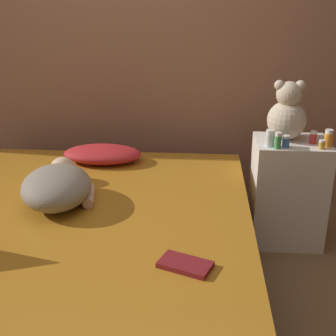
% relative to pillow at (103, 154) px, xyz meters
% --- Properties ---
extents(ground_plane, '(12.00, 12.00, 0.00)m').
position_rel_pillow_xyz_m(ground_plane, '(0.07, -0.80, -0.56)').
color(ground_plane, brown).
extents(wall_back, '(8.00, 0.06, 2.60)m').
position_rel_pillow_xyz_m(wall_back, '(0.07, 0.51, 0.74)').
color(wall_back, '#996B51').
rests_on(wall_back, ground_plane).
extents(bed, '(1.79, 2.05, 0.50)m').
position_rel_pillow_xyz_m(bed, '(0.07, -0.80, -0.31)').
color(bed, '#4C331E').
rests_on(bed, ground_plane).
extents(nightstand, '(0.47, 0.38, 0.72)m').
position_rel_pillow_xyz_m(nightstand, '(1.26, -0.10, -0.20)').
color(nightstand, silver).
rests_on(nightstand, ground_plane).
extents(pillow, '(0.54, 0.31, 0.11)m').
position_rel_pillow_xyz_m(pillow, '(0.00, 0.00, 0.00)').
color(pillow, red).
rests_on(pillow, bed).
extents(person_lying, '(0.47, 0.67, 0.21)m').
position_rel_pillow_xyz_m(person_lying, '(-0.12, -0.64, 0.04)').
color(person_lying, gray).
rests_on(person_lying, bed).
extents(teddy_bear, '(0.25, 0.25, 0.38)m').
position_rel_pillow_xyz_m(teddy_bear, '(1.22, -0.05, 0.32)').
color(teddy_bear, beige).
rests_on(teddy_bear, nightstand).
extents(bottle_green, '(0.04, 0.04, 0.10)m').
position_rel_pillow_xyz_m(bottle_green, '(1.14, -0.25, 0.21)').
color(bottle_green, '#3D8E4C').
rests_on(bottle_green, nightstand).
extents(bottle_orange, '(0.05, 0.05, 0.11)m').
position_rel_pillow_xyz_m(bottle_orange, '(1.46, -0.19, 0.21)').
color(bottle_orange, orange).
rests_on(bottle_orange, nightstand).
extents(bottle_amber, '(0.04, 0.04, 0.06)m').
position_rel_pillow_xyz_m(bottle_amber, '(1.41, -0.24, 0.18)').
color(bottle_amber, gold).
rests_on(bottle_amber, nightstand).
extents(bottle_blue, '(0.04, 0.04, 0.07)m').
position_rel_pillow_xyz_m(bottle_blue, '(1.20, -0.22, 0.19)').
color(bottle_blue, '#3866B2').
rests_on(bottle_blue, nightstand).
extents(bottle_clear, '(0.06, 0.06, 0.11)m').
position_rel_pillow_xyz_m(bottle_clear, '(1.10, -0.21, 0.21)').
color(bottle_clear, silver).
rests_on(bottle_clear, nightstand).
extents(bottle_red, '(0.04, 0.04, 0.08)m').
position_rel_pillow_xyz_m(bottle_red, '(1.38, -0.14, 0.20)').
color(bottle_red, '#B72D2D').
rests_on(bottle_red, nightstand).
extents(book, '(0.26, 0.20, 0.02)m').
position_rel_pillow_xyz_m(book, '(0.62, -1.25, -0.04)').
color(book, maroon).
rests_on(book, bed).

